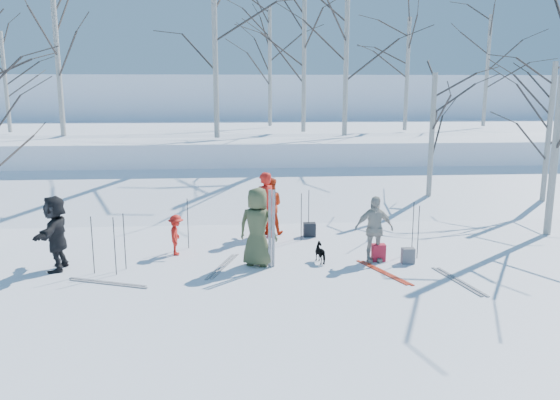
{
  "coord_description": "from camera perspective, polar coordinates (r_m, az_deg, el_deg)",
  "views": [
    {
      "loc": [
        -1.03,
        -12.39,
        4.16
      ],
      "look_at": [
        0.0,
        1.5,
        1.3
      ],
      "focal_mm": 35.0,
      "sensor_mm": 36.0,
      "label": 1
    }
  ],
  "objects": [
    {
      "name": "birch_plateau_g",
      "position": [
        26.8,
        13.14,
        12.65
      ],
      "size": [
        4.22,
        4.22,
        5.17
      ],
      "primitive_type": null,
      "color": "silver",
      "rests_on": "snow_plateau"
    },
    {
      "name": "skier_redor_behind",
      "position": [
        15.77,
        -1.1,
        -0.61
      ],
      "size": [
        0.88,
        0.73,
        1.65
      ],
      "primitive_type": "imported",
      "rotation": [
        0.0,
        0.0,
        3.0
      ],
      "color": "red",
      "rests_on": "ground"
    },
    {
      "name": "ski_pair_a",
      "position": [
        12.87,
        10.77,
        -7.42
      ],
      "size": [
        1.53,
        2.04,
        0.02
      ],
      "primitive_type": null,
      "rotation": [
        0.0,
        0.0,
        0.39
      ],
      "color": "red",
      "rests_on": "ground"
    },
    {
      "name": "ski_pole_a",
      "position": [
        15.55,
        3.02,
        -1.39
      ],
      "size": [
        0.02,
        0.02,
        1.34
      ],
      "primitive_type": "cylinder",
      "color": "black",
      "rests_on": "ground"
    },
    {
      "name": "birch_plateau_d",
      "position": [
        23.37,
        6.93,
        14.63
      ],
      "size": [
        5.12,
        5.12,
        6.45
      ],
      "primitive_type": null,
      "color": "silver",
      "rests_on": "snow_plateau"
    },
    {
      "name": "upright_ski_left",
      "position": [
        12.71,
        -1.07,
        -3.04
      ],
      "size": [
        0.08,
        0.16,
        1.9
      ],
      "primitive_type": "cube",
      "rotation": [
        0.07,
        0.0,
        0.09
      ],
      "color": "silver",
      "rests_on": "ground"
    },
    {
      "name": "ski_pole_d",
      "position": [
        15.07,
        2.24,
        -1.8
      ],
      "size": [
        0.02,
        0.02,
        1.34
      ],
      "primitive_type": "cylinder",
      "color": "black",
      "rests_on": "ground"
    },
    {
      "name": "dog",
      "position": [
        13.35,
        4.38,
        -5.52
      ],
      "size": [
        0.42,
        0.62,
        0.48
      ],
      "primitive_type": "imported",
      "rotation": [
        0.0,
        0.0,
        3.46
      ],
      "color": "black",
      "rests_on": "ground"
    },
    {
      "name": "ski_pole_c",
      "position": [
        12.86,
        -16.89,
        -4.66
      ],
      "size": [
        0.02,
        0.02,
        1.34
      ],
      "primitive_type": "cylinder",
      "color": "black",
      "rests_on": "ground"
    },
    {
      "name": "birch_plateau_f",
      "position": [
        27.71,
        -26.77,
        10.91
      ],
      "size": [
        3.69,
        3.69,
        4.42
      ],
      "primitive_type": null,
      "color": "silver",
      "rests_on": "snow_plateau"
    },
    {
      "name": "ground",
      "position": [
        13.11,
        0.49,
        -6.9
      ],
      "size": [
        120.0,
        120.0,
        0.0
      ],
      "primitive_type": "plane",
      "color": "white",
      "rests_on": "ground"
    },
    {
      "name": "birch_edge_c",
      "position": [
        20.59,
        26.24,
        5.83
      ],
      "size": [
        4.12,
        4.12,
        5.03
      ],
      "primitive_type": null,
      "color": "silver",
      "rests_on": "ground"
    },
    {
      "name": "ski_pole_e",
      "position": [
        14.32,
        13.71,
        -2.85
      ],
      "size": [
        0.02,
        0.02,
        1.34
      ],
      "primitive_type": "cylinder",
      "color": "black",
      "rests_on": "ground"
    },
    {
      "name": "ski_pole_f",
      "position": [
        13.92,
        14.25,
        -3.28
      ],
      "size": [
        0.02,
        0.02,
        1.34
      ],
      "primitive_type": "cylinder",
      "color": "black",
      "rests_on": "ground"
    },
    {
      "name": "skier_red_seated",
      "position": [
        14.07,
        -10.79,
        -3.61
      ],
      "size": [
        0.4,
        0.68,
        1.04
      ],
      "primitive_type": "imported",
      "rotation": [
        0.0,
        0.0,
        1.6
      ],
      "color": "red",
      "rests_on": "ground"
    },
    {
      "name": "skier_grey_west",
      "position": [
        13.64,
        -22.39,
        -3.21
      ],
      "size": [
        0.53,
        1.64,
        1.76
      ],
      "primitive_type": "imported",
      "rotation": [
        0.0,
        0.0,
        4.72
      ],
      "color": "black",
      "rests_on": "ground"
    },
    {
      "name": "skier_cream_east",
      "position": [
        13.41,
        9.78,
        -3.01
      ],
      "size": [
        0.97,
        0.43,
        1.63
      ],
      "primitive_type": "imported",
      "rotation": [
        0.0,
        0.0,
        0.04
      ],
      "color": "beige",
      "rests_on": "ground"
    },
    {
      "name": "skier_red_north",
      "position": [
        15.24,
        -1.64,
        -0.58
      ],
      "size": [
        0.82,
        0.75,
        1.89
      ],
      "primitive_type": "imported",
      "rotation": [
        0.0,
        0.0,
        3.7
      ],
      "color": "red",
      "rests_on": "ground"
    },
    {
      "name": "birch_plateau_h",
      "position": [
        22.33,
        -6.82,
        16.16
      ],
      "size": [
        5.87,
        5.87,
        7.53
      ],
      "primitive_type": null,
      "color": "silver",
      "rests_on": "snow_plateau"
    },
    {
      "name": "ski_pole_b",
      "position": [
        13.19,
        -15.94,
        -4.2
      ],
      "size": [
        0.02,
        0.02,
        1.34
      ],
      "primitive_type": "cylinder",
      "color": "black",
      "rests_on": "ground"
    },
    {
      "name": "ski_pole_h",
      "position": [
        13.11,
        -19.0,
        -4.49
      ],
      "size": [
        0.02,
        0.02,
        1.34
      ],
      "primitive_type": "cylinder",
      "color": "black",
      "rests_on": "ground"
    },
    {
      "name": "birch_edge_e",
      "position": [
        19.38,
        15.54,
        5.78
      ],
      "size": [
        3.87,
        3.87,
        4.67
      ],
      "primitive_type": null,
      "color": "silver",
      "rests_on": "ground"
    },
    {
      "name": "snow_ramp",
      "position": [
        19.83,
        -1.18,
        -0.06
      ],
      "size": [
        70.0,
        9.49,
        4.12
      ],
      "primitive_type": "cube",
      "rotation": [
        0.3,
        0.0,
        0.0
      ],
      "color": "white",
      "rests_on": "ground"
    },
    {
      "name": "ski_pair_b",
      "position": [
        12.71,
        18.16,
        -8.06
      ],
      "size": [
        0.93,
        1.98,
        0.02
      ],
      "primitive_type": null,
      "rotation": [
        0.0,
        0.0,
        0.2
      ],
      "color": "silver",
      "rests_on": "ground"
    },
    {
      "name": "far_hill",
      "position": [
        50.45,
        -3.12,
        9.14
      ],
      "size": [
        90.0,
        30.0,
        6.0
      ],
      "primitive_type": "cube",
      "color": "white",
      "rests_on": "ground"
    },
    {
      "name": "skier_olive_center",
      "position": [
        12.91,
        -2.37,
        -2.83
      ],
      "size": [
        1.08,
        0.89,
        1.89
      ],
      "primitive_type": "imported",
      "rotation": [
        0.0,
        0.0,
        2.78
      ],
      "color": "#434C2D",
      "rests_on": "ground"
    },
    {
      "name": "snow_plateau",
      "position": [
        29.58,
        -2.24,
        5.47
      ],
      "size": [
        70.0,
        18.0,
        2.2
      ],
      "primitive_type": "cube",
      "color": "white",
      "rests_on": "ground"
    },
    {
      "name": "birch_edge_b",
      "position": [
        17.17,
        27.12,
        8.02
      ],
      "size": [
        5.45,
        5.45,
        6.93
      ],
      "primitive_type": null,
      "color": "silver",
      "rests_on": "ground"
    },
    {
      "name": "ski_pair_c",
      "position": [
        12.56,
        -17.56,
        -8.26
      ],
      "size": [
        1.44,
        2.03,
        0.02
      ],
      "primitive_type": null,
      "rotation": [
        0.0,
        0.0,
        1.22
      ],
      "color": "silver",
      "rests_on": "ground"
    },
    {
      "name": "birch_plateau_e",
      "position": [
        25.26,
        2.52,
        14.16
      ],
      "size": [
        4.93,
        4.93,
        6.18
      ],
      "primitive_type": null,
      "color": "silver",
      "rests_on": "snow_plateau"
    },
    {
      "name": "birch_plateau_a",
      "position": [
        24.88,
        -22.27,
        14.22
      ],
      "size": [
        5.44,
        5.44,
        6.91
      ],
      "primitive_type": null,
      "color": "silver",
      "rests_on": "snow_plateau"
    },
    {
      "name": "backpack_red",
      "position": [
        13.64,
        10.26,
        -5.42
      ],
      "size": [
        0.32,
        0.22,
        0.42
      ],
      "primitive_type": "cube",
      "color": "#B41B2F",
      "rests_on": "ground"
    },
    {
      "name": "ski_pole_g",
      "position": [
        14.54,
        -9.6,
        -2.45
      ],
      "size": [
        0.02,
        0.02,
        1.34
      ],
      "primitive_type": "cylinder",
      "color": "black",
      "rests_on": "ground"
    },
    {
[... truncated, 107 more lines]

